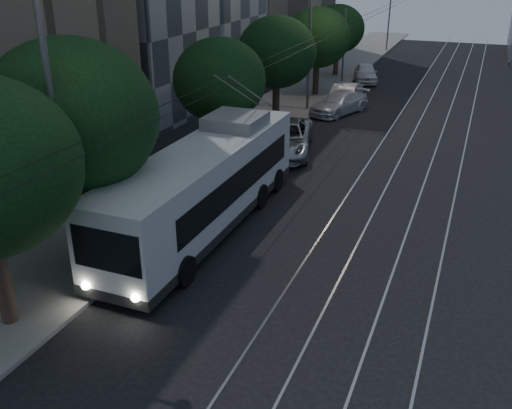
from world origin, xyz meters
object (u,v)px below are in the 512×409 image
at_px(car_white_c, 344,95).
at_px(pickup_silver, 284,137).
at_px(trolleybus, 206,185).
at_px(streetlamp_near, 64,104).
at_px(streetlamp_far, 317,9).
at_px(car_white_d, 366,73).
at_px(car_white_a, 288,138).
at_px(car_white_b, 339,103).

bearing_deg(car_white_c, pickup_silver, -92.25).
height_order(pickup_silver, car_white_c, pickup_silver).
xyz_separation_m(trolleybus, streetlamp_near, (-1.28, -5.71, 4.34)).
bearing_deg(streetlamp_far, car_white_d, 83.33).
xyz_separation_m(car_white_a, car_white_b, (0.70, 8.42, 0.06)).
relative_size(car_white_a, car_white_d, 0.86).
bearing_deg(car_white_a, car_white_c, 65.46).
distance_m(car_white_b, car_white_c, 2.08).
height_order(car_white_c, car_white_d, car_white_c).
distance_m(trolleybus, car_white_d, 29.47).
xyz_separation_m(car_white_d, streetlamp_near, (-1.32, -35.17, 5.33)).
distance_m(pickup_silver, streetlamp_near, 16.33).
bearing_deg(car_white_d, streetlamp_near, -107.34).
distance_m(car_white_c, streetlamp_far, 6.43).
height_order(car_white_b, car_white_d, car_white_d).
relative_size(streetlamp_near, streetlamp_far, 0.92).
bearing_deg(pickup_silver, car_white_c, 73.78).
xyz_separation_m(trolleybus, streetlamp_far, (-1.23, 18.65, 4.84)).
xyz_separation_m(car_white_a, car_white_c, (0.54, 10.50, 0.11)).
relative_size(car_white_b, streetlamp_near, 0.48).
bearing_deg(car_white_b, car_white_a, -74.10).
distance_m(trolleybus, car_white_a, 10.43).
xyz_separation_m(car_white_a, car_white_d, (0.24, 19.09, 0.10)).
bearing_deg(car_white_d, trolleybus, -105.25).
height_order(trolleybus, pickup_silver, trolleybus).
distance_m(trolleybus, car_white_c, 20.89).
xyz_separation_m(trolleybus, car_white_b, (0.50, 18.79, -1.04)).
bearing_deg(streetlamp_far, car_white_b, 4.63).
relative_size(car_white_b, car_white_c, 1.07).
relative_size(pickup_silver, car_white_d, 1.38).
height_order(pickup_silver, car_white_d, pickup_silver).
bearing_deg(car_white_d, car_white_c, -103.16).
bearing_deg(car_white_b, trolleybus, -70.88).
bearing_deg(car_white_a, car_white_b, 63.68).
relative_size(pickup_silver, car_white_b, 1.24).
height_order(car_white_a, streetlamp_near, streetlamp_near).
distance_m(pickup_silver, car_white_c, 11.16).
xyz_separation_m(car_white_b, streetlamp_far, (-1.72, -0.14, 5.87)).
height_order(car_white_d, streetlamp_far, streetlamp_far).
bearing_deg(pickup_silver, trolleybus, -102.27).
xyz_separation_m(car_white_a, streetlamp_far, (-1.03, 8.28, 5.94)).
bearing_deg(streetlamp_near, pickup_silver, 85.98).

